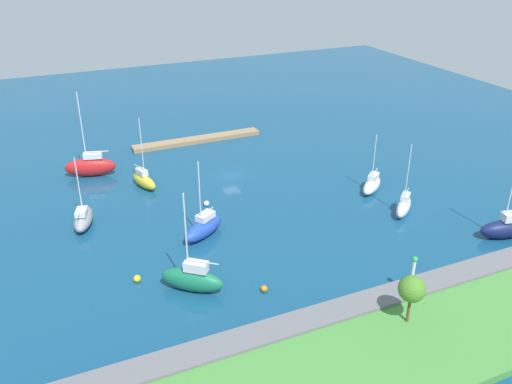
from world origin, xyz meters
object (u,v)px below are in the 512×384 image
object	(u,v)px
park_tree_mideast	(412,289)
sailboat_white_inner_mooring	(404,206)
mooring_buoy_orange	(264,289)
sailboat_gray_lone_south	(83,218)
harbor_beacon	(413,270)
mooring_buoy_white	(206,203)
sailboat_navy_far_north	(505,228)
sailboat_white_along_channel	(372,185)
pier_dock	(197,140)
sailboat_green_near_pier	(192,279)
sailboat_blue_west_end	(203,227)
sailboat_red_off_beacon	(90,166)
sailboat_yellow_outer_mooring	(144,180)
mooring_buoy_yellow	(137,279)

from	to	relation	value
park_tree_mideast	sailboat_white_inner_mooring	distance (m)	23.91
mooring_buoy_orange	sailboat_gray_lone_south	bearing A→B (deg)	-55.21
harbor_beacon	mooring_buoy_white	bearing A→B (deg)	-65.44
sailboat_navy_far_north	sailboat_white_along_channel	xyz separation A→B (m)	(7.40, -17.78, -0.34)
sailboat_navy_far_north	sailboat_gray_lone_south	size ratio (longest dim) A/B	1.34
harbor_beacon	sailboat_white_inner_mooring	size ratio (longest dim) A/B	0.37
sailboat_white_inner_mooring	mooring_buoy_orange	bearing A→B (deg)	-21.68
pier_dock	mooring_buoy_orange	bearing A→B (deg)	80.40
sailboat_white_inner_mooring	mooring_buoy_orange	xyz separation A→B (m)	(24.45, 8.04, -0.82)
park_tree_mideast	sailboat_green_near_pier	distance (m)	22.32
pier_dock	park_tree_mideast	xyz separation A→B (m)	(-2.43, 56.41, 4.20)
sailboat_blue_west_end	harbor_beacon	bearing A→B (deg)	95.24
harbor_beacon	mooring_buoy_orange	xyz separation A→B (m)	(13.69, -6.89, -2.92)
sailboat_navy_far_north	sailboat_gray_lone_south	bearing A→B (deg)	-12.74
park_tree_mideast	harbor_beacon	bearing A→B (deg)	-132.09
sailboat_gray_lone_south	sailboat_red_off_beacon	bearing A→B (deg)	5.38
mooring_buoy_white	sailboat_yellow_outer_mooring	bearing A→B (deg)	-55.76
sailboat_blue_west_end	mooring_buoy_yellow	world-z (taller)	sailboat_blue_west_end
sailboat_yellow_outer_mooring	sailboat_red_off_beacon	xyz separation A→B (m)	(6.59, -7.48, 0.50)
sailboat_navy_far_north	mooring_buoy_orange	size ratio (longest dim) A/B	17.21
pier_dock	sailboat_gray_lone_south	world-z (taller)	sailboat_gray_lone_south
pier_dock	sailboat_navy_far_north	xyz separation A→B (m)	(-24.39, 47.69, 1.02)
sailboat_navy_far_north	sailboat_white_along_channel	size ratio (longest dim) A/B	1.43
harbor_beacon	sailboat_white_inner_mooring	world-z (taller)	sailboat_white_inner_mooring
sailboat_navy_far_north	sailboat_white_inner_mooring	bearing A→B (deg)	-38.58
sailboat_blue_west_end	sailboat_green_near_pier	bearing A→B (deg)	32.63
sailboat_red_off_beacon	mooring_buoy_white	world-z (taller)	sailboat_red_off_beacon
sailboat_white_inner_mooring	mooring_buoy_yellow	world-z (taller)	sailboat_white_inner_mooring
sailboat_yellow_outer_mooring	sailboat_white_along_channel	size ratio (longest dim) A/B	1.22
mooring_buoy_yellow	mooring_buoy_orange	world-z (taller)	mooring_buoy_yellow
sailboat_green_near_pier	park_tree_mideast	bearing A→B (deg)	179.69
sailboat_white_inner_mooring	sailboat_white_along_channel	bearing A→B (deg)	-131.73
sailboat_red_off_beacon	sailboat_white_along_channel	size ratio (longest dim) A/B	1.52
sailboat_gray_lone_south	sailboat_white_along_channel	size ratio (longest dim) A/B	1.07
park_tree_mideast	sailboat_green_near_pier	world-z (taller)	sailboat_green_near_pier
sailboat_blue_west_end	mooring_buoy_white	size ratio (longest dim) A/B	13.22
sailboat_navy_far_north	mooring_buoy_white	size ratio (longest dim) A/B	16.28
harbor_beacon	sailboat_white_along_channel	xyz separation A→B (m)	(-11.01, -22.57, -2.24)
sailboat_navy_far_north	mooring_buoy_yellow	bearing A→B (deg)	2.39
mooring_buoy_white	mooring_buoy_orange	size ratio (longest dim) A/B	1.06
sailboat_green_near_pier	mooring_buoy_orange	xyz separation A→B (m)	(-6.84, 3.34, -1.11)
harbor_beacon	park_tree_mideast	size ratio (longest dim) A/B	0.74
harbor_beacon	sailboat_white_along_channel	size ratio (longest dim) A/B	0.42
harbor_beacon	mooring_buoy_white	size ratio (longest dim) A/B	4.80
sailboat_red_off_beacon	sailboat_white_along_channel	world-z (taller)	sailboat_red_off_beacon
sailboat_navy_far_north	pier_dock	bearing A→B (deg)	-48.53
harbor_beacon	sailboat_navy_far_north	bearing A→B (deg)	-165.39
mooring_buoy_yellow	mooring_buoy_white	bearing A→B (deg)	-132.87
park_tree_mideast	mooring_buoy_white	bearing A→B (deg)	-73.86
pier_dock	mooring_buoy_yellow	distance (m)	43.08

